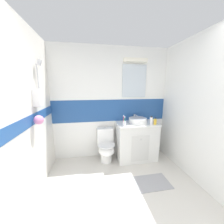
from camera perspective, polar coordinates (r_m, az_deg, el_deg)
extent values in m
cube|color=beige|center=(2.35, 5.52, -33.48)|extent=(3.20, 3.48, 0.04)
cube|color=white|center=(3.13, -0.48, -11.37)|extent=(3.20, 0.10, 0.85)
cube|color=#234C8C|center=(2.93, -0.49, 0.87)|extent=(3.20, 0.10, 0.50)
cube|color=white|center=(2.90, -0.53, 17.11)|extent=(3.20, 0.10, 1.15)
cube|color=silver|center=(2.96, 10.08, 13.66)|extent=(0.55, 0.02, 0.72)
cube|color=white|center=(2.98, 10.66, 22.20)|extent=(0.53, 0.10, 0.08)
cube|color=silver|center=(1.87, -37.79, -2.88)|extent=(0.10, 3.48, 2.50)
cube|color=#234C8C|center=(1.86, -36.05, -5.31)|extent=(0.01, 3.48, 0.16)
cube|color=white|center=(2.21, -30.68, 5.64)|extent=(0.10, 0.14, 0.26)
cylinder|color=silver|center=(2.35, -30.60, 12.43)|extent=(0.02, 0.02, 0.53)
cylinder|color=silver|center=(2.36, -30.32, 18.98)|extent=(0.10, 0.07, 0.11)
sphere|color=pink|center=(2.10, -30.39, -3.11)|extent=(0.13, 0.13, 0.13)
cube|color=white|center=(2.45, 38.26, -0.08)|extent=(0.10, 3.48, 2.50)
cube|color=silver|center=(2.99, 10.81, -13.01)|extent=(0.87, 0.52, 0.82)
cube|color=white|center=(2.83, 11.19, -5.23)|extent=(0.89, 0.54, 0.03)
cube|color=silver|center=(2.79, 12.73, -15.89)|extent=(0.39, 0.01, 0.57)
cylinder|color=silver|center=(2.69, 13.05, -12.14)|extent=(0.02, 0.02, 0.03)
cylinder|color=white|center=(2.83, 11.64, -3.83)|extent=(0.40, 0.40, 0.11)
cylinder|color=#B3B3B8|center=(2.81, 11.68, -2.87)|extent=(0.32, 0.32, 0.01)
cylinder|color=silver|center=(3.03, 10.09, -2.39)|extent=(0.03, 0.03, 0.15)
cylinder|color=silver|center=(2.91, 10.86, -1.48)|extent=(0.02, 0.18, 0.02)
cylinder|color=white|center=(2.97, -2.66, -19.98)|extent=(0.24, 0.24, 0.18)
ellipsoid|color=white|center=(2.84, -2.59, -16.94)|extent=(0.34, 0.42, 0.22)
cylinder|color=white|center=(2.78, -2.62, -14.72)|extent=(0.37, 0.37, 0.02)
cube|color=white|center=(2.91, -3.17, -10.30)|extent=(0.36, 0.17, 0.32)
cylinder|color=silver|center=(2.85, -3.21, -7.16)|extent=(0.04, 0.04, 0.02)
cylinder|color=white|center=(2.57, 5.57, -5.34)|extent=(0.07, 0.07, 0.10)
cylinder|color=#D83F4C|center=(2.55, 5.30, -3.78)|extent=(0.02, 0.04, 0.18)
cube|color=white|center=(2.53, 5.34, -1.80)|extent=(0.01, 0.02, 0.03)
cylinder|color=#3FB259|center=(2.54, 5.81, -4.08)|extent=(0.02, 0.01, 0.16)
cube|color=white|center=(2.52, 5.85, -2.30)|extent=(0.01, 0.02, 0.03)
cylinder|color=yellow|center=(2.81, 19.04, -4.21)|extent=(0.06, 0.06, 0.12)
cylinder|color=#262626|center=(2.79, 19.14, -2.67)|extent=(0.01, 0.01, 0.04)
cylinder|color=#262626|center=(2.78, 19.29, -2.37)|extent=(0.01, 0.02, 0.01)
cylinder|color=white|center=(2.77, 17.44, -3.87)|extent=(0.06, 0.06, 0.16)
cylinder|color=black|center=(2.75, 17.55, -2.05)|extent=(0.04, 0.04, 0.02)
cube|color=#99999E|center=(2.59, 17.94, -28.16)|extent=(0.58, 0.38, 0.01)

